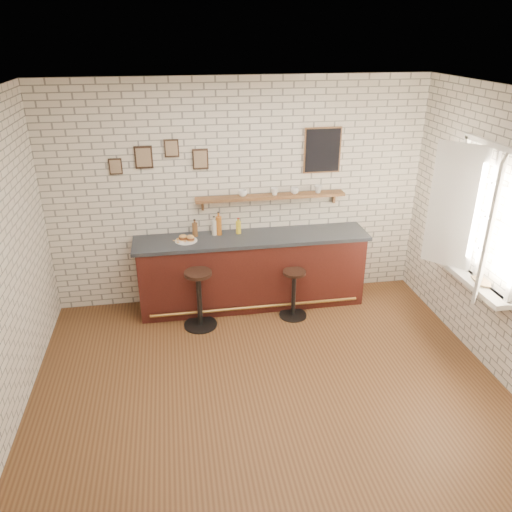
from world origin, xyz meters
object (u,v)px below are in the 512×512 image
object	(u,v)px
bitters_bottle_white	(214,227)
shelf_cup_a	(243,193)
ciabatta_sandwich	(187,238)
bitters_bottle_brown	(195,229)
bar_counter	(252,271)
bar_stool_right	(294,292)
shelf_cup_d	(318,189)
bitters_bottle_amber	(219,225)
book_upper	(476,280)
condiment_bottle_yellow	(238,227)
book_lower	(474,280)
shelf_cup_c	(295,191)
shelf_cup_b	(275,191)
sandwich_plate	(186,241)
bar_stool_left	(199,297)

from	to	relation	value
bitters_bottle_white	shelf_cup_a	xyz separation A→B (m)	(0.39, 0.06, 0.43)
ciabatta_sandwich	bitters_bottle_brown	distance (m)	0.20
bar_counter	bar_stool_right	size ratio (longest dim) A/B	4.66
bar_counter	shelf_cup_d	world-z (taller)	shelf_cup_d
bitters_bottle_amber	book_upper	world-z (taller)	bitters_bottle_amber
condiment_bottle_yellow	book_lower	world-z (taller)	condiment_bottle_yellow
bitters_bottle_brown	shelf_cup_d	bearing A→B (deg)	2.03
shelf_cup_a	book_lower	xyz separation A→B (m)	(2.35, -1.73, -0.60)
shelf_cup_c	shelf_cup_a	bearing A→B (deg)	95.83
bitters_bottle_brown	shelf_cup_b	distance (m)	1.16
shelf_cup_a	shelf_cup_d	bearing A→B (deg)	-28.63
sandwich_plate	condiment_bottle_yellow	distance (m)	0.72
shelf_cup_a	shelf_cup_d	size ratio (longest dim) A/B	1.06
bar_stool_right	shelf_cup_b	bearing A→B (deg)	103.33
bitters_bottle_amber	bar_stool_left	distance (m)	0.99
bar_counter	shelf_cup_c	world-z (taller)	shelf_cup_c
bar_counter	bitters_bottle_brown	bearing A→B (deg)	169.09
sandwich_plate	shelf_cup_a	world-z (taller)	shelf_cup_a
condiment_bottle_yellow	shelf_cup_a	xyz separation A→B (m)	(0.07, 0.06, 0.44)
book_upper	ciabatta_sandwich	bearing A→B (deg)	-168.95
sandwich_plate	shelf_cup_b	bearing A→B (deg)	10.03
bitters_bottle_amber	book_lower	bearing A→B (deg)	-31.83
shelf_cup_b	bitters_bottle_white	bearing A→B (deg)	133.55
shelf_cup_b	bar_counter	bearing A→B (deg)	160.22
shelf_cup_a	book_lower	distance (m)	2.98
bitters_bottle_white	bitters_bottle_amber	bearing A→B (deg)	-0.00
bitters_bottle_amber	shelf_cup_b	xyz separation A→B (m)	(0.76, 0.06, 0.41)
book_lower	book_upper	xyz separation A→B (m)	(0.00, -0.03, 0.02)
shelf_cup_c	condiment_bottle_yellow	bearing A→B (deg)	100.22
bitters_bottle_amber	bar_stool_right	bearing A→B (deg)	-31.81
shelf_cup_b	shelf_cup_d	bearing A→B (deg)	-50.57
bitters_bottle_white	shelf_cup_a	distance (m)	0.58
shelf_cup_b	book_lower	bearing A→B (deg)	-92.41
bitters_bottle_brown	book_upper	bearing A→B (deg)	-29.57
ciabatta_sandwich	bitters_bottle_amber	world-z (taller)	bitters_bottle_amber
bitters_bottle_white	shelf_cup_c	size ratio (longest dim) A/B	2.38
shelf_cup_c	book_lower	xyz separation A→B (m)	(1.66, -1.73, -0.60)
bar_stool_left	shelf_cup_b	bearing A→B (deg)	30.93
condiment_bottle_yellow	shelf_cup_d	world-z (taller)	shelf_cup_d
bitters_bottle_amber	condiment_bottle_yellow	bearing A→B (deg)	0.00
bar_counter	shelf_cup_b	distance (m)	1.11
sandwich_plate	shelf_cup_c	bearing A→B (deg)	8.21
bar_stool_left	book_lower	distance (m)	3.25
bar_stool_right	shelf_cup_c	distance (m)	1.34
book_upper	shelf_cup_c	bearing A→B (deg)	170.73
ciabatta_sandwich	condiment_bottle_yellow	size ratio (longest dim) A/B	1.01
shelf_cup_a	book_upper	distance (m)	3.00
bar_stool_right	book_upper	bearing A→B (deg)	-32.65
bar_counter	bitters_bottle_brown	xyz separation A→B (m)	(-0.74, 0.14, 0.60)
shelf_cup_a	bitters_bottle_amber	bearing A→B (deg)	161.42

